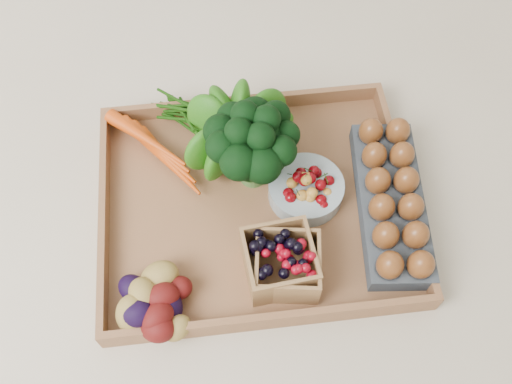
{
  "coord_description": "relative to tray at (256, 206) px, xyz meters",
  "views": [
    {
      "loc": [
        -0.06,
        -0.49,
        0.92
      ],
      "look_at": [
        0.0,
        0.0,
        0.06
      ],
      "focal_mm": 40.0,
      "sensor_mm": 36.0,
      "label": 1
    }
  ],
  "objects": [
    {
      "name": "carrots",
      "position": [
        -0.17,
        0.13,
        0.03
      ],
      "size": [
        0.19,
        0.14,
        0.05
      ],
      "primitive_type": null,
      "color": "#C9420B",
      "rests_on": "tray"
    },
    {
      "name": "punnet_blackberry",
      "position": [
        0.02,
        -0.13,
        0.05
      ],
      "size": [
        0.12,
        0.12,
        0.08
      ],
      "primitive_type": "cube",
      "rotation": [
        0.0,
        0.0,
        0.09
      ],
      "color": "black",
      "rests_on": "tray"
    },
    {
      "name": "lettuce",
      "position": [
        -0.02,
        0.12,
        0.08
      ],
      "size": [
        0.14,
        0.14,
        0.14
      ],
      "primitive_type": "sphere",
      "color": "#115A0E",
      "rests_on": "tray"
    },
    {
      "name": "egg_carton",
      "position": [
        0.24,
        -0.03,
        0.03
      ],
      "size": [
        0.14,
        0.33,
        0.04
      ],
      "primitive_type": "cube",
      "rotation": [
        0.0,
        0.0,
        -0.1
      ],
      "color": "#3D434E",
      "rests_on": "tray"
    },
    {
      "name": "cherry_bowl",
      "position": [
        0.09,
        0.01,
        0.03
      ],
      "size": [
        0.14,
        0.14,
        0.04
      ],
      "primitive_type": "cylinder",
      "color": "#8C9EA5",
      "rests_on": "tray"
    },
    {
      "name": "broccoli",
      "position": [
        0.0,
        0.06,
        0.07
      ],
      "size": [
        0.17,
        0.17,
        0.13
      ],
      "primitive_type": null,
      "color": "black",
      "rests_on": "tray"
    },
    {
      "name": "punnet_raspberry",
      "position": [
        0.04,
        -0.14,
        0.04
      ],
      "size": [
        0.12,
        0.12,
        0.07
      ],
      "primitive_type": "cube",
      "rotation": [
        0.0,
        0.0,
        -0.15
      ],
      "color": "maroon",
      "rests_on": "tray"
    },
    {
      "name": "potatoes",
      "position": [
        -0.19,
        -0.18,
        0.05
      ],
      "size": [
        0.15,
        0.15,
        0.08
      ],
      "primitive_type": null,
      "color": "#430B0A",
      "rests_on": "tray"
    },
    {
      "name": "ground",
      "position": [
        0.0,
        0.0,
        -0.01
      ],
      "size": [
        4.0,
        4.0,
        0.0
      ],
      "primitive_type": "plane",
      "color": "beige",
      "rests_on": "ground"
    },
    {
      "name": "tray",
      "position": [
        0.0,
        0.0,
        0.0
      ],
      "size": [
        0.55,
        0.45,
        0.01
      ],
      "primitive_type": "cube",
      "color": "#8C5D3A",
      "rests_on": "ground"
    }
  ]
}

